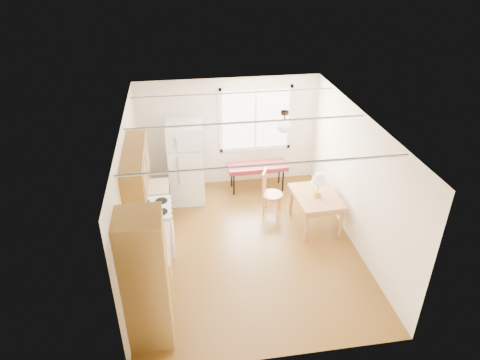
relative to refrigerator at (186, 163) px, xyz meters
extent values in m
cube|color=#553311|center=(1.00, -1.87, -0.89)|extent=(4.60, 5.60, 0.12)
cube|color=white|center=(1.00, -1.87, 1.61)|extent=(4.60, 5.60, 0.12)
cube|color=#FCECC9|center=(1.00, 0.63, 0.36)|extent=(4.60, 0.10, 2.50)
cube|color=#FCECC9|center=(1.00, -4.37, 0.36)|extent=(4.60, 0.10, 2.50)
cube|color=#FCECC9|center=(-1.00, -1.87, 0.36)|extent=(0.10, 5.60, 2.50)
cube|color=#FCECC9|center=(3.00, -1.87, 0.36)|extent=(0.10, 5.60, 2.50)
cube|color=brown|center=(-0.70, -3.72, 0.16)|extent=(0.60, 0.60, 2.10)
cube|color=brown|center=(-0.70, -2.72, -0.46)|extent=(0.60, 1.10, 0.86)
cube|color=tan|center=(-0.69, -2.72, -0.01)|extent=(0.62, 1.14, 0.04)
cube|color=white|center=(-0.67, -1.67, -0.44)|extent=(0.65, 0.76, 0.90)
cube|color=brown|center=(-0.70, -0.92, -0.46)|extent=(0.60, 0.60, 0.86)
cube|color=brown|center=(-0.83, -2.02, 0.96)|extent=(0.33, 1.60, 0.70)
cube|color=white|center=(1.60, 0.62, 0.66)|extent=(1.50, 0.02, 1.35)
cylinder|color=black|center=(1.70, -1.47, 1.57)|extent=(0.14, 0.14, 0.06)
cylinder|color=black|center=(1.70, -1.47, 1.47)|extent=(0.03, 0.03, 0.16)
sphere|color=white|center=(1.70, -1.47, 1.33)|extent=(0.26, 0.26, 0.26)
cube|color=white|center=(0.00, 0.00, 0.00)|extent=(0.77, 0.77, 1.78)
cube|color=gray|center=(0.00, -0.37, 0.42)|extent=(0.73, 0.02, 0.02)
cube|color=gray|center=(-0.18, -0.38, 0.18)|extent=(0.03, 0.03, 1.07)
cube|color=maroon|center=(1.58, 0.18, -0.32)|extent=(1.35, 0.52, 0.10)
cylinder|color=black|center=(1.02, -0.01, -0.63)|extent=(0.04, 0.04, 0.51)
cylinder|color=black|center=(2.14, -0.01, -0.63)|extent=(0.04, 0.04, 0.51)
cylinder|color=black|center=(1.02, 0.37, -0.63)|extent=(0.04, 0.04, 0.51)
cylinder|color=black|center=(2.14, 0.37, -0.63)|extent=(0.04, 0.04, 0.51)
cube|color=#B07443|center=(2.45, -1.40, -0.23)|extent=(0.88, 1.14, 0.06)
cube|color=#B07443|center=(2.45, -1.40, -0.31)|extent=(0.78, 1.04, 0.10)
cylinder|color=#B07443|center=(2.13, -1.89, -0.57)|extent=(0.07, 0.07, 0.63)
cylinder|color=#B07443|center=(2.82, -1.86, -0.57)|extent=(0.07, 0.07, 0.63)
cylinder|color=#B07443|center=(2.08, -0.93, -0.57)|extent=(0.07, 0.07, 0.63)
cylinder|color=#B07443|center=(2.77, -0.90, -0.57)|extent=(0.07, 0.07, 0.63)
cylinder|color=#B07443|center=(1.70, -0.85, -0.45)|extent=(0.43, 0.43, 0.05)
cylinder|color=#B07443|center=(1.51, -0.93, -0.67)|extent=(0.04, 0.04, 0.44)
cylinder|color=#B07443|center=(1.77, -1.04, -0.67)|extent=(0.04, 0.04, 0.44)
cylinder|color=#B07443|center=(1.62, -0.66, -0.67)|extent=(0.04, 0.04, 0.44)
cylinder|color=#B07443|center=(1.89, -0.78, -0.67)|extent=(0.04, 0.04, 0.44)
cylinder|color=gold|center=(2.45, -1.44, -0.14)|extent=(0.14, 0.14, 0.12)
cylinder|color=gold|center=(2.45, -1.44, 0.02)|extent=(0.02, 0.02, 0.20)
cone|color=white|center=(2.45, -1.44, 0.21)|extent=(0.29, 0.29, 0.20)
cube|color=black|center=(-0.72, -2.67, 0.05)|extent=(0.26, 0.29, 0.09)
cube|color=black|center=(-0.72, -2.77, 0.25)|extent=(0.21, 0.12, 0.31)
cylinder|color=black|center=(-0.72, -2.62, 0.16)|extent=(0.15, 0.15, 0.13)
cylinder|color=red|center=(-0.72, -2.75, 0.09)|extent=(0.11, 0.11, 0.16)
sphere|color=red|center=(-0.72, -2.75, 0.20)|extent=(0.06, 0.06, 0.06)
camera|label=1|loc=(-0.11, -8.18, 4.16)|focal=32.00mm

